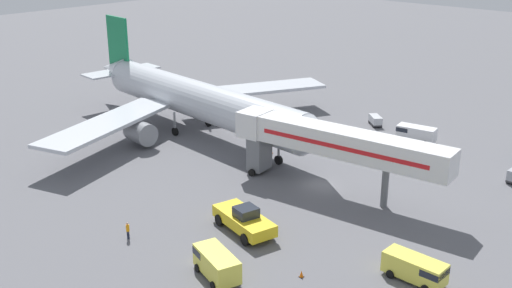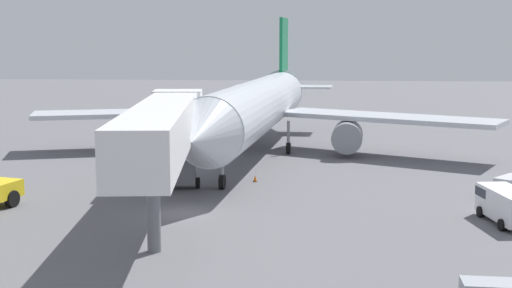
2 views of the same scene
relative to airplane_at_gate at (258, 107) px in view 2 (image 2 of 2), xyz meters
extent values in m
plane|color=slate|center=(-2.79, -23.13, -4.56)|extent=(300.00, 300.00, 0.00)
cylinder|color=silver|center=(-0.13, -1.55, 0.11)|extent=(7.96, 37.28, 4.89)
cone|color=silver|center=(-1.86, -22.17, 0.11)|extent=(5.14, 4.77, 4.79)
cone|color=silver|center=(1.70, 20.29, 0.48)|extent=(5.19, 7.18, 4.64)
cube|color=#147A47|center=(1.56, 18.59, 5.00)|extent=(0.81, 5.37, 7.82)
cube|color=silver|center=(4.44, 17.86, 0.72)|extent=(6.17, 4.37, 0.24)
cube|color=silver|center=(-1.41, 18.35, 0.72)|extent=(6.17, 4.37, 0.24)
cube|color=silver|center=(12.08, 0.41, -0.99)|extent=(21.23, 14.28, 0.44)
cube|color=silver|center=(-11.85, 2.42, -0.99)|extent=(21.72, 11.35, 0.44)
cylinder|color=gray|center=(8.40, -0.61, -2.70)|extent=(3.13, 3.91, 2.84)
cylinder|color=gray|center=(-8.39, 0.79, -2.70)|extent=(3.13, 3.91, 2.84)
cylinder|color=gray|center=(-1.33, -15.93, -2.68)|extent=(0.28, 0.28, 2.66)
cylinder|color=black|center=(-1.33, -15.93, -4.01)|extent=(0.44, 1.13, 1.10)
cylinder|color=gray|center=(2.86, 0.43, -2.68)|extent=(0.28, 0.28, 2.66)
cylinder|color=black|center=(2.86, 0.43, -4.01)|extent=(0.44, 1.13, 1.10)
cylinder|color=gray|center=(-2.74, 0.90, -2.68)|extent=(0.28, 0.28, 2.66)
cylinder|color=black|center=(-2.74, 0.90, -4.01)|extent=(0.44, 1.13, 1.10)
cube|color=silver|center=(-3.31, -26.61, 1.16)|extent=(5.52, 21.91, 2.70)
cube|color=red|center=(-4.82, -26.79, 1.16)|extent=(2.17, 18.11, 0.44)
cube|color=silver|center=(-4.65, -15.24, 1.16)|extent=(3.75, 3.18, 2.84)
cube|color=#232833|center=(-4.80, -13.95, 1.41)|extent=(3.31, 0.62, 0.90)
cube|color=slate|center=(-4.58, -15.83, -2.17)|extent=(2.74, 2.09, 3.97)
cylinder|color=black|center=(-5.99, -16.00, -4.16)|extent=(0.39, 0.83, 0.80)
cylinder|color=black|center=(-3.16, -15.67, -4.16)|extent=(0.39, 0.83, 0.80)
cylinder|color=slate|center=(-2.80, -30.92, -2.37)|extent=(0.70, 0.70, 4.37)
cylinder|color=black|center=(-14.18, -22.43, -4.01)|extent=(0.65, 1.16, 1.10)
cube|color=white|center=(16.66, -23.82, -3.41)|extent=(2.71, 5.10, 1.72)
cube|color=#1E232D|center=(16.39, -22.20, -3.03)|extent=(2.19, 1.86, 0.55)
cylinder|color=black|center=(15.50, -22.50, -4.22)|extent=(0.46, 0.73, 0.68)
cylinder|color=black|center=(17.33, -22.19, -4.22)|extent=(0.46, 0.73, 0.68)
cylinder|color=black|center=(16.00, -25.46, -4.22)|extent=(0.46, 0.73, 0.68)
cube|color=#38383D|center=(18.88, -16.35, -4.27)|extent=(2.62, 2.78, 0.22)
cube|color=silver|center=(18.88, -16.35, -3.67)|extent=(2.62, 2.78, 0.97)
cylinder|color=black|center=(19.04, -15.29, -4.38)|extent=(0.32, 0.35, 0.36)
cylinder|color=black|center=(17.86, -16.69, -4.38)|extent=(0.32, 0.35, 0.36)
cylinder|color=black|center=(18.71, -17.41, -4.38)|extent=(0.32, 0.35, 0.36)
cube|color=black|center=(0.81, -12.98, -4.55)|extent=(0.33, 0.33, 0.03)
cone|color=orange|center=(0.81, -12.98, -4.29)|extent=(0.28, 0.28, 0.48)
camera|label=1|loc=(-51.87, -58.72, 21.95)|focal=42.83mm
camera|label=2|loc=(5.22, -63.93, 6.03)|focal=47.71mm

